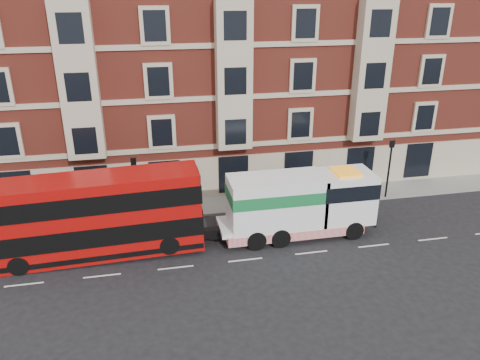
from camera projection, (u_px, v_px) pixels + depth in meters
name	position (u px, v px, depth m)	size (l,w,h in m)	color
ground	(245.00, 260.00, 26.97)	(120.00, 120.00, 0.00)	black
sidewalk	(223.00, 204.00, 33.72)	(90.00, 3.00, 0.15)	slate
victorian_terrace	(212.00, 49.00, 36.78)	(45.00, 12.00, 20.40)	maroon
lamp_post_west	(136.00, 184.00, 30.44)	(0.35, 0.15, 4.35)	black
lamp_post_east	(389.00, 165.00, 33.78)	(0.35, 0.15, 4.35)	black
double_decker_bus	(94.00, 215.00, 26.50)	(12.08, 2.77, 4.89)	#A70B09
tow_truck	(297.00, 204.00, 28.91)	(9.68, 2.86, 4.03)	white
pedestrian	(88.00, 205.00, 31.42)	(0.60, 0.40, 1.65)	#182330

